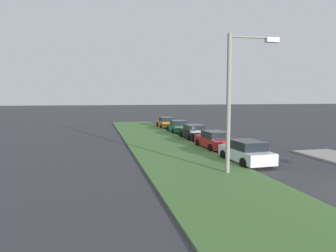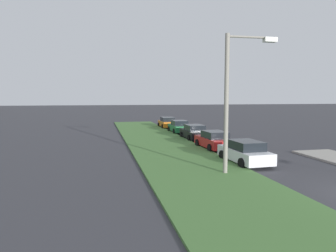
{
  "view_description": "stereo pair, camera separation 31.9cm",
  "coord_description": "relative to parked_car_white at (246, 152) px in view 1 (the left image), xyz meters",
  "views": [
    {
      "loc": [
        -10.19,
        11.59,
        4.21
      ],
      "look_at": [
        15.64,
        5.48,
        1.67
      ],
      "focal_mm": 32.66,
      "sensor_mm": 36.0,
      "label": 1
    },
    {
      "loc": [
        -10.26,
        11.28,
        4.21
      ],
      "look_at": [
        15.64,
        5.48,
        1.67
      ],
      "focal_mm": 32.66,
      "sensor_mm": 36.0,
      "label": 2
    }
  ],
  "objects": [
    {
      "name": "grass_median",
      "position": [
        2.7,
        3.66,
        -0.66
      ],
      "size": [
        60.0,
        6.0,
        0.12
      ],
      "primitive_type": "cube",
      "color": "#477238",
      "rests_on": "ground"
    },
    {
      "name": "parked_car_white",
      "position": [
        0.0,
        0.0,
        0.0
      ],
      "size": [
        4.36,
        2.14,
        1.47
      ],
      "rotation": [
        0.0,
        0.0,
        0.04
      ],
      "color": "silver",
      "rests_on": "ground"
    },
    {
      "name": "parked_car_red",
      "position": [
        5.48,
        -0.06,
        0.0
      ],
      "size": [
        4.37,
        2.16,
        1.47
      ],
      "rotation": [
        0.0,
        0.0,
        0.04
      ],
      "color": "red",
      "rests_on": "ground"
    },
    {
      "name": "parked_car_black",
      "position": [
        11.25,
        -0.18,
        0.0
      ],
      "size": [
        4.31,
        2.04,
        1.47
      ],
      "rotation": [
        0.0,
        0.0,
        0.01
      ],
      "color": "black",
      "rests_on": "ground"
    },
    {
      "name": "parked_car_green",
      "position": [
        17.03,
        -0.15,
        0.0
      ],
      "size": [
        4.32,
        2.06,
        1.47
      ],
      "rotation": [
        0.0,
        0.0,
        -0.01
      ],
      "color": "#1E6B38",
      "rests_on": "ground"
    },
    {
      "name": "parked_car_orange",
      "position": [
        22.97,
        -0.03,
        0.0
      ],
      "size": [
        4.31,
        2.04,
        1.47
      ],
      "rotation": [
        0.0,
        0.0,
        -0.01
      ],
      "color": "orange",
      "rests_on": "ground"
    },
    {
      "name": "streetlight",
      "position": [
        -2.41,
        2.0,
        3.67
      ],
      "size": [
        0.39,
        2.87,
        7.5
      ],
      "color": "gray",
      "rests_on": "ground"
    }
  ]
}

